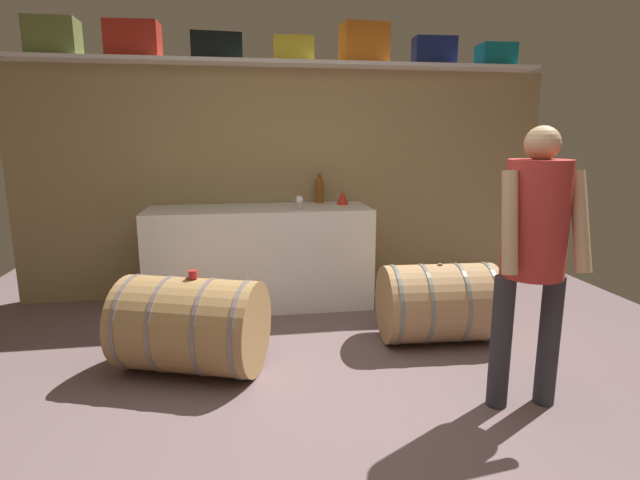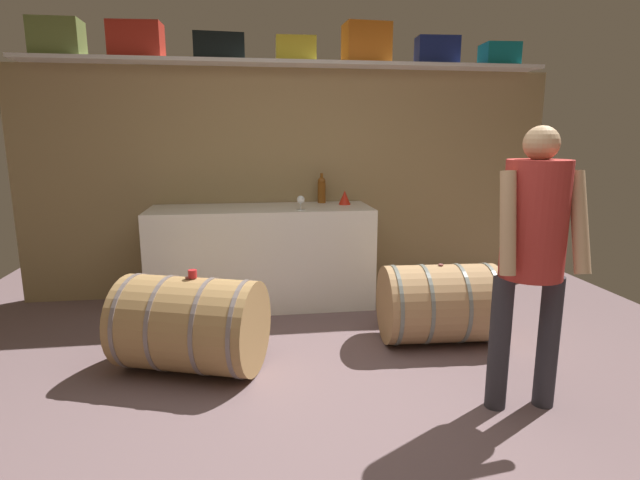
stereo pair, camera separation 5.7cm
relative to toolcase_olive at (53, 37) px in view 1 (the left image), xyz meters
The scene contains 18 objects.
ground_plane 3.53m from the toolcase_olive, 41.56° to the right, with size 6.26×8.27×0.02m, color #6D575A.
back_wall_panel 2.35m from the toolcase_olive, ahead, with size 5.06×0.10×2.15m, color #9A8257.
high_shelf_board 1.98m from the toolcase_olive, ahead, with size 4.66×0.40×0.03m, color silver.
toolcase_olive is the anchor object (origin of this frame).
toolcase_red 0.64m from the toolcase_olive, ahead, with size 0.44×0.24×0.30m, color red.
toolcase_black 1.33m from the toolcase_olive, ahead, with size 0.44×0.20×0.23m, color black.
toolcase_yellow 2.01m from the toolcase_olive, ahead, with size 0.35×0.19×0.22m, color yellow.
toolcase_orange 2.65m from the toolcase_olive, ahead, with size 0.41×0.28×0.35m, color orange.
toolcase_navy 3.33m from the toolcase_olive, ahead, with size 0.39×0.19×0.25m, color navy.
toolcase_teal 3.95m from the toolcase_olive, ahead, with size 0.32×0.27×0.21m, color #0F7582.
work_cabinet 2.52m from the toolcase_olive, ahead, with size 1.98×0.67×0.90m, color white.
wine_bottle_amber 2.59m from the toolcase_olive, ahead, with size 0.08×0.08×0.28m.
wine_glass 2.45m from the toolcase_olive, 12.68° to the right, with size 0.08×0.08×0.12m.
red_funnel 2.79m from the toolcase_olive, ahead, with size 0.11×0.11×0.13m, color red.
wine_barrel_near 2.77m from the toolcase_olive, 52.98° to the right, with size 1.06×0.89×0.64m.
wine_barrel_far 3.80m from the toolcase_olive, 23.91° to the right, with size 0.87×0.63×0.60m.
tasting_cup 2.55m from the toolcase_olive, 52.30° to the right, with size 0.06×0.06×0.05m, color red.
winemaker_pouring 4.04m from the toolcase_olive, 36.63° to the right, with size 0.48×0.39×1.58m.
Camera 1 is at (-0.49, -2.31, 1.52)m, focal length 28.06 mm.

